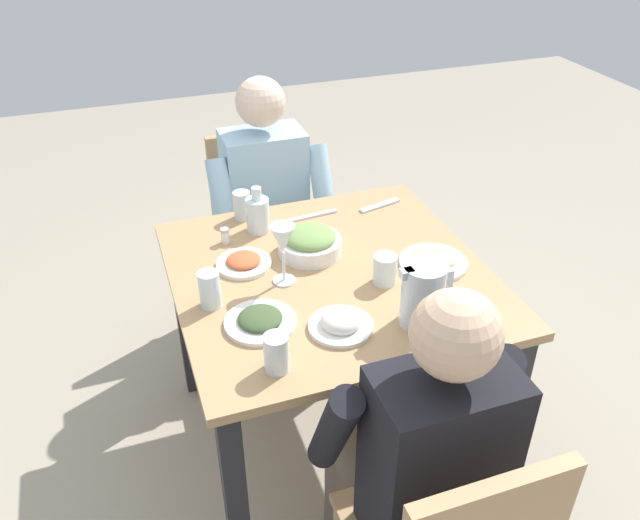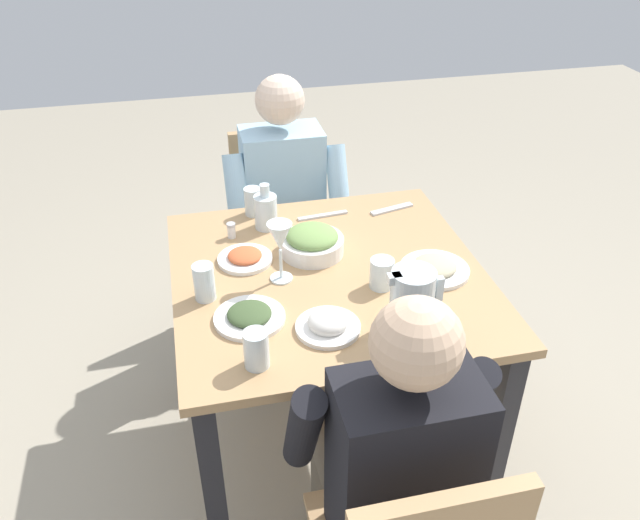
# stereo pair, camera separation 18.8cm
# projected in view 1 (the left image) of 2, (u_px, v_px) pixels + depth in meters

# --- Properties ---
(ground_plane) EXTENTS (8.00, 8.00, 0.00)m
(ground_plane) POSITION_uv_depth(u_px,v_px,m) (328.00, 435.00, 2.42)
(ground_plane) COLOR #9E937F
(dining_table) EXTENTS (0.97, 0.97, 0.75)m
(dining_table) POSITION_uv_depth(u_px,v_px,m) (330.00, 302.00, 2.08)
(dining_table) COLOR tan
(dining_table) RESTS_ON ground_plane
(chair_far) EXTENTS (0.40, 0.40, 0.86)m
(chair_far) POSITION_uv_depth(u_px,v_px,m) (260.00, 221.00, 2.81)
(chair_far) COLOR tan
(chair_far) RESTS_ON ground_plane
(diner_near) EXTENTS (0.48, 0.53, 1.15)m
(diner_near) POSITION_uv_depth(u_px,v_px,m) (417.00, 448.00, 1.58)
(diner_near) COLOR black
(diner_near) RESTS_ON ground_plane
(diner_far) EXTENTS (0.48, 0.53, 1.15)m
(diner_far) POSITION_uv_depth(u_px,v_px,m) (272.00, 214.00, 2.57)
(diner_far) COLOR #9EC6E0
(diner_far) RESTS_ON ground_plane
(water_pitcher) EXTENTS (0.16, 0.12, 0.19)m
(water_pitcher) POSITION_uv_depth(u_px,v_px,m) (423.00, 295.00, 1.75)
(water_pitcher) COLOR silver
(water_pitcher) RESTS_ON dining_table
(salad_bowl) EXTENTS (0.21, 0.21, 0.09)m
(salad_bowl) POSITION_uv_depth(u_px,v_px,m) (310.00, 242.00, 2.08)
(salad_bowl) COLOR white
(salad_bowl) RESTS_ON dining_table
(plate_yoghurt) EXTENTS (0.18, 0.18, 0.06)m
(plate_yoghurt) POSITION_uv_depth(u_px,v_px,m) (341.00, 323.00, 1.77)
(plate_yoghurt) COLOR white
(plate_yoghurt) RESTS_ON dining_table
(plate_rice_curry) EXTENTS (0.18, 0.18, 0.04)m
(plate_rice_curry) POSITION_uv_depth(u_px,v_px,m) (244.00, 262.00, 2.04)
(plate_rice_curry) COLOR white
(plate_rice_curry) RESTS_ON dining_table
(plate_dolmas) EXTENTS (0.20, 0.20, 0.04)m
(plate_dolmas) POSITION_uv_depth(u_px,v_px,m) (260.00, 320.00, 1.79)
(plate_dolmas) COLOR white
(plate_dolmas) RESTS_ON dining_table
(plate_beans) EXTENTS (0.22, 0.22, 0.04)m
(plate_beans) POSITION_uv_depth(u_px,v_px,m) (433.00, 261.00, 2.04)
(plate_beans) COLOR white
(plate_beans) RESTS_ON dining_table
(water_glass_by_pitcher) EXTENTS (0.06, 0.06, 0.11)m
(water_glass_by_pitcher) POSITION_uv_depth(u_px,v_px,m) (210.00, 289.00, 1.84)
(water_glass_by_pitcher) COLOR silver
(water_glass_by_pitcher) RESTS_ON dining_table
(water_glass_near_right) EXTENTS (0.07, 0.07, 0.09)m
(water_glass_near_right) POSITION_uv_depth(u_px,v_px,m) (385.00, 269.00, 1.94)
(water_glass_near_right) COLOR silver
(water_glass_near_right) RESTS_ON dining_table
(water_glass_far_right) EXTENTS (0.07, 0.07, 0.11)m
(water_glass_far_right) POSITION_uv_depth(u_px,v_px,m) (276.00, 353.00, 1.62)
(water_glass_far_right) COLOR silver
(water_glass_far_right) RESTS_ON dining_table
(water_glass_far_left) EXTENTS (0.06, 0.06, 0.10)m
(water_glass_far_left) POSITION_uv_depth(u_px,v_px,m) (242.00, 205.00, 2.28)
(water_glass_far_left) COLOR silver
(water_glass_far_left) RESTS_ON dining_table
(wine_glass) EXTENTS (0.08, 0.08, 0.20)m
(wine_glass) POSITION_uv_depth(u_px,v_px,m) (282.00, 242.00, 1.90)
(wine_glass) COLOR silver
(wine_glass) RESTS_ON dining_table
(oil_carafe) EXTENTS (0.08, 0.08, 0.16)m
(oil_carafe) POSITION_uv_depth(u_px,v_px,m) (258.00, 216.00, 2.20)
(oil_carafe) COLOR silver
(oil_carafe) RESTS_ON dining_table
(salt_shaker) EXTENTS (0.03, 0.03, 0.05)m
(salt_shaker) POSITION_uv_depth(u_px,v_px,m) (225.00, 236.00, 2.15)
(salt_shaker) COLOR white
(salt_shaker) RESTS_ON dining_table
(fork_near) EXTENTS (0.17, 0.07, 0.01)m
(fork_near) POSITION_uv_depth(u_px,v_px,m) (441.00, 334.00, 1.75)
(fork_near) COLOR silver
(fork_near) RESTS_ON dining_table
(knife_near) EXTENTS (0.19, 0.04, 0.01)m
(knife_near) POSITION_uv_depth(u_px,v_px,m) (313.00, 216.00, 2.31)
(knife_near) COLOR silver
(knife_near) RESTS_ON dining_table
(fork_far) EXTENTS (0.17, 0.07, 0.01)m
(fork_far) POSITION_uv_depth(u_px,v_px,m) (380.00, 205.00, 2.37)
(fork_far) COLOR silver
(fork_far) RESTS_ON dining_table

